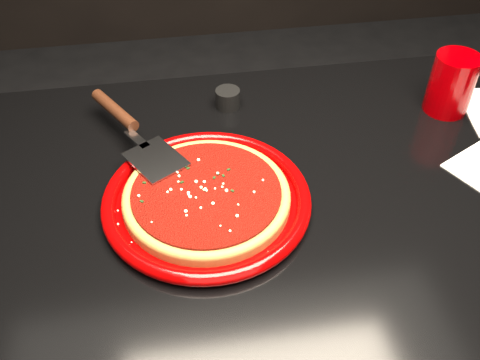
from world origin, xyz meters
name	(u,v)px	position (x,y,z in m)	size (l,w,h in m)	color
table	(290,319)	(0.00, 0.00, 0.38)	(1.20, 0.80, 0.75)	black
plate	(207,200)	(-0.16, 0.00, 0.76)	(0.34, 0.34, 0.03)	#7F0101
pizza_crust	(207,198)	(-0.16, 0.00, 0.77)	(0.27, 0.27, 0.01)	brown
pizza_crust_rim	(206,195)	(-0.16, 0.00, 0.77)	(0.27, 0.27, 0.02)	brown
pizza_sauce	(206,193)	(-0.16, 0.00, 0.78)	(0.24, 0.24, 0.01)	maroon
parmesan_dusting	(206,190)	(-0.16, 0.00, 0.79)	(0.23, 0.23, 0.01)	beige
basil_flecks	(206,190)	(-0.16, 0.00, 0.78)	(0.22, 0.22, 0.00)	black
pizza_server	(134,130)	(-0.27, 0.17, 0.79)	(0.09, 0.33, 0.02)	#B5B8BC
cup	(451,84)	(0.34, 0.20, 0.81)	(0.09, 0.09, 0.12)	#8E0002
ramekin	(228,98)	(-0.09, 0.28, 0.77)	(0.05, 0.05, 0.04)	black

